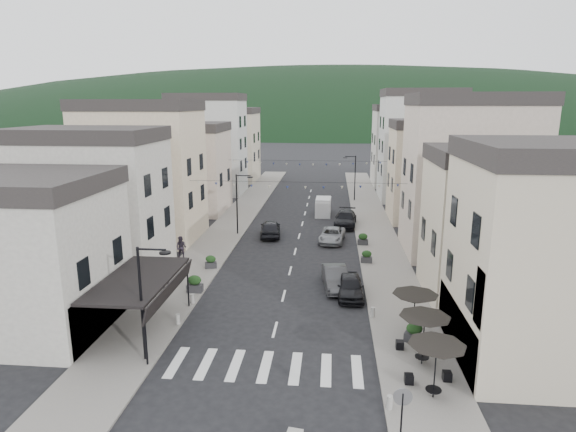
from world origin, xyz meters
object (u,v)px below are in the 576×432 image
object	(u,v)px
parked_car_b	(335,278)
parked_car_c	(332,235)
delivery_van	(323,206)
pedestrian_b	(181,248)
parked_car_d	(346,219)
parked_car_a	(350,286)
pedestrian_a	(166,276)
parked_car_e	(270,228)

from	to	relation	value
parked_car_b	parked_car_c	world-z (taller)	parked_car_b
delivery_van	pedestrian_b	distance (m)	21.02
parked_car_b	parked_car_d	world-z (taller)	parked_car_d
parked_car_c	delivery_van	distance (m)	11.23
parked_car_b	delivery_van	world-z (taller)	delivery_van
pedestrian_b	parked_car_c	bearing A→B (deg)	35.83
parked_car_a	parked_car_d	bearing A→B (deg)	88.44
parked_car_b	pedestrian_a	world-z (taller)	pedestrian_a
delivery_van	parked_car_d	bearing A→B (deg)	-63.39
parked_car_d	delivery_van	xyz separation A→B (m)	(-2.45, 5.11, 0.24)
delivery_van	pedestrian_a	bearing A→B (deg)	-112.22
delivery_van	pedestrian_b	bearing A→B (deg)	-121.68
parked_car_e	pedestrian_b	size ratio (longest dim) A/B	2.48
parked_car_d	delivery_van	world-z (taller)	delivery_van
parked_car_c	parked_car_d	world-z (taller)	parked_car_d
pedestrian_a	parked_car_e	bearing A→B (deg)	75.56
parked_car_e	delivery_van	distance (m)	10.95
pedestrian_b	parked_car_e	bearing A→B (deg)	59.20
pedestrian_a	pedestrian_b	world-z (taller)	pedestrian_b
parked_car_b	parked_car_c	distance (m)	11.58
parked_car_a	parked_car_b	xyz separation A→B (m)	(-0.98, 1.45, 0.02)
pedestrian_a	pedestrian_b	bearing A→B (deg)	104.52
parked_car_d	pedestrian_b	size ratio (longest dim) A/B	2.83
parked_car_d	parked_car_e	xyz separation A→B (m)	(-7.40, -4.65, 0.02)
parked_car_d	pedestrian_b	distance (m)	18.68
parked_car_e	pedestrian_a	xyz separation A→B (m)	(-5.44, -14.47, 0.21)
parked_car_b	pedestrian_b	distance (m)	13.65
pedestrian_a	parked_car_a	bearing A→B (deg)	6.32
parked_car_a	pedestrian_b	bearing A→B (deg)	153.41
parked_car_d	parked_car_e	distance (m)	8.74
parked_car_e	parked_car_a	bearing A→B (deg)	110.45
parked_car_b	delivery_van	distance (m)	22.79
parked_car_b	parked_car_d	bearing A→B (deg)	79.45
parked_car_a	parked_car_d	world-z (taller)	parked_car_d
parked_car_c	delivery_van	world-z (taller)	delivery_van
parked_car_e	pedestrian_b	world-z (taller)	pedestrian_b
parked_car_d	parked_car_e	size ratio (longest dim) A/B	1.14
delivery_van	pedestrian_a	distance (m)	26.37
parked_car_b	parked_car_d	distance (m)	17.67
pedestrian_a	delivery_van	bearing A→B (deg)	72.97
parked_car_a	parked_car_d	xyz separation A→B (m)	(0.15, 19.09, 0.05)
parked_car_e	pedestrian_b	xyz separation A→B (m)	(-6.40, -7.93, 0.27)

